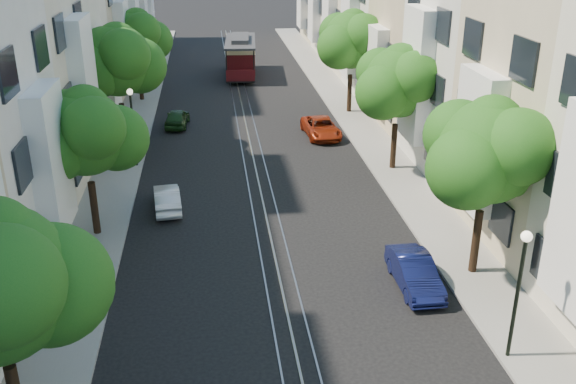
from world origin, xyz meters
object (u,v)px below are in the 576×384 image
object	(u,v)px
lamp_east	(520,276)
parked_car_e_mid	(415,272)
tree_w_c	(118,62)
cable_car	(241,54)
tree_e_b	(489,154)
tree_w_d	(137,37)
tree_e_c	(399,84)
tree_e_d	(352,41)
parked_car_w_mid	(167,199)
parked_car_e_far	(321,128)
parked_car_w_far	(177,118)
lamp_west	(132,116)
tree_w_b	(86,135)

from	to	relation	value
lamp_east	parked_car_e_mid	size ratio (longest dim) A/B	1.16
tree_w_c	cable_car	distance (m)	20.22
tree_e_b	tree_w_d	size ratio (longest dim) A/B	1.03
lamp_east	tree_e_c	bearing A→B (deg)	86.56
tree_w_c	parked_car_e_mid	xyz separation A→B (m)	(11.87, -16.64, -4.48)
tree_e_d	parked_car_w_mid	distance (m)	19.26
parked_car_e_far	tree_w_d	bearing A→B (deg)	135.29
tree_w_d	parked_car_w_far	xyz separation A→B (m)	(2.74, -6.76, -4.03)
tree_e_b	cable_car	world-z (taller)	tree_e_b
tree_e_b	tree_e_c	size ratio (longest dim) A/B	1.03
tree_e_c	cable_car	world-z (taller)	tree_e_c
tree_e_d	tree_w_d	xyz separation A→B (m)	(-14.40, 5.00, -0.27)
cable_car	parked_car_w_far	xyz separation A→B (m)	(-4.90, -14.19, -1.23)
lamp_west	parked_car_e_far	bearing A→B (deg)	20.72
parked_car_e_mid	parked_car_w_far	size ratio (longest dim) A/B	1.07
tree_w_c	parked_car_w_far	xyz separation A→B (m)	(2.74, 4.24, -4.50)
tree_w_c	tree_w_d	distance (m)	11.01
lamp_west	parked_car_w_mid	distance (m)	6.46
tree_w_b	cable_car	size ratio (longest dim) A/B	0.78
parked_car_w_far	parked_car_e_far	bearing A→B (deg)	165.47
tree_w_c	lamp_east	distance (m)	25.01
lamp_east	parked_car_w_mid	world-z (taller)	lamp_east
tree_e_c	parked_car_w_mid	size ratio (longest dim) A/B	2.01
tree_e_b	lamp_east	bearing A→B (deg)	-100.93
parked_car_w_mid	tree_w_d	bearing A→B (deg)	-88.03
tree_w_b	parked_car_w_far	size ratio (longest dim) A/B	1.88
tree_w_c	tree_w_b	bearing A→B (deg)	-90.00
parked_car_e_far	parked_car_w_far	size ratio (longest dim) A/B	1.22
tree_e_d	parked_car_e_mid	xyz separation A→B (m)	(-2.53, -22.64, -4.28)
tree_e_c	tree_w_c	size ratio (longest dim) A/B	0.92
lamp_east	lamp_west	world-z (taller)	same
tree_e_b	lamp_east	distance (m)	5.41
tree_e_c	tree_w_b	distance (m)	15.60
tree_w_c	parked_car_w_mid	xyz separation A→B (m)	(2.74, -8.70, -4.53)
tree_w_b	tree_e_c	bearing A→B (deg)	22.62
tree_e_d	parked_car_w_far	world-z (taller)	tree_e_d
tree_w_c	parked_car_w_mid	bearing A→B (deg)	-72.53
tree_e_d	tree_w_c	world-z (taller)	tree_w_c
parked_car_e_far	tree_w_b	bearing A→B (deg)	-137.71
tree_w_b	lamp_west	bearing A→B (deg)	84.03
tree_e_d	cable_car	xyz separation A→B (m)	(-6.76, 12.43, -3.07)
cable_car	parked_car_w_mid	world-z (taller)	cable_car
parked_car_w_mid	parked_car_w_far	distance (m)	12.94
tree_w_d	cable_car	xyz separation A→B (m)	(7.64, 7.43, -2.80)
lamp_west	parked_car_w_mid	bearing A→B (deg)	-71.65
lamp_west	lamp_east	bearing A→B (deg)	-55.01
tree_w_d	parked_car_e_mid	size ratio (longest dim) A/B	1.82
tree_w_b	lamp_west	distance (m)	8.22
tree_w_b	cable_car	xyz separation A→B (m)	(7.64, 29.43, -2.60)
tree_e_b	tree_w_d	bearing A→B (deg)	118.07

